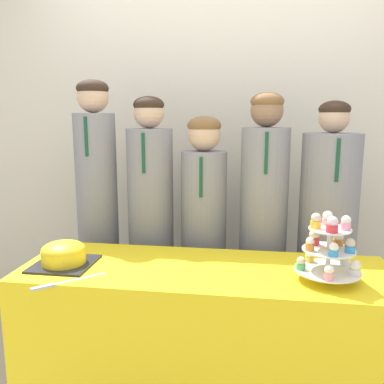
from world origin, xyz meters
TOP-DOWN VIEW (x-y plane):
  - wall_back at (0.00, 1.35)m, footprint 9.00×0.06m
  - table at (0.00, 0.28)m, footprint 1.70×0.57m
  - round_cake at (-0.66, 0.23)m, footprint 0.27×0.27m
  - cake_knife at (-0.59, 0.01)m, footprint 0.24×0.23m
  - cupcake_stand at (0.53, 0.22)m, footprint 0.28×0.28m
  - student_0 at (-0.71, 0.81)m, footprint 0.24×0.25m
  - student_1 at (-0.39, 0.81)m, footprint 0.27×0.27m
  - student_2 at (-0.07, 0.81)m, footprint 0.26×0.27m
  - student_3 at (0.27, 0.81)m, footprint 0.27×0.27m
  - student_4 at (0.63, 0.81)m, footprint 0.32×0.32m

SIDE VIEW (x-z plane):
  - table at x=0.00m, z-range 0.00..0.75m
  - student_2 at x=-0.07m, z-range -0.02..1.42m
  - student_4 at x=0.63m, z-range -0.05..1.47m
  - student_1 at x=-0.39m, z-range -0.03..1.52m
  - cake_knife at x=-0.59m, z-range 0.75..0.76m
  - student_3 at x=0.27m, z-range -0.03..1.54m
  - round_cake at x=-0.66m, z-range 0.75..0.86m
  - student_0 at x=-0.71m, z-range -0.01..1.63m
  - cupcake_stand at x=0.53m, z-range 0.75..1.04m
  - wall_back at x=0.00m, z-range 0.00..2.70m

